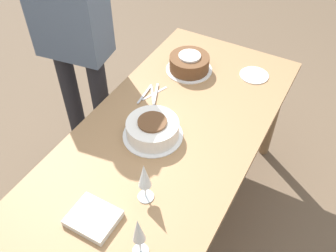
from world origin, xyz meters
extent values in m
plane|color=brown|center=(0.00, 0.00, 0.00)|extent=(12.00, 12.00, 0.00)
cube|color=#9E754C|center=(0.00, 0.00, 0.74)|extent=(1.79, 0.84, 0.03)
cylinder|color=brown|center=(-0.82, -0.35, 0.36)|extent=(0.07, 0.07, 0.73)
cylinder|color=brown|center=(-0.82, 0.35, 0.36)|extent=(0.07, 0.07, 0.73)
cylinder|color=white|center=(0.05, -0.06, 0.76)|extent=(0.29, 0.29, 0.01)
cylinder|color=white|center=(0.05, -0.06, 0.80)|extent=(0.25, 0.25, 0.08)
cylinder|color=brown|center=(0.05, -0.06, 0.85)|extent=(0.14, 0.14, 0.01)
cylinder|color=white|center=(-0.51, -0.14, 0.76)|extent=(0.27, 0.27, 0.01)
cylinder|color=brown|center=(-0.51, -0.14, 0.81)|extent=(0.23, 0.23, 0.09)
cylinder|color=white|center=(-0.51, -0.14, 0.86)|extent=(0.13, 0.13, 0.01)
cylinder|color=silver|center=(0.37, 0.10, 0.76)|extent=(0.07, 0.07, 0.00)
cylinder|color=silver|center=(0.37, 0.10, 0.80)|extent=(0.01, 0.01, 0.08)
cone|color=silver|center=(0.37, 0.10, 0.90)|extent=(0.05, 0.05, 0.12)
cylinder|color=silver|center=(0.58, 0.21, 0.76)|extent=(0.06, 0.06, 0.00)
cylinder|color=silver|center=(0.58, 0.21, 0.81)|extent=(0.01, 0.01, 0.09)
cone|color=silver|center=(0.58, 0.21, 0.91)|extent=(0.05, 0.05, 0.12)
cylinder|color=white|center=(-0.64, 0.21, 0.76)|extent=(0.17, 0.17, 0.01)
cube|color=silver|center=(-0.23, -0.21, 0.76)|extent=(0.16, 0.07, 0.00)
cube|color=silver|center=(-0.21, -0.21, 0.76)|extent=(0.15, 0.11, 0.00)
cube|color=silver|center=(-0.19, -0.25, 0.77)|extent=(0.17, 0.03, 0.00)
cube|color=silver|center=(-0.22, -0.20, 0.77)|extent=(0.16, 0.08, 0.00)
cube|color=silver|center=(0.56, -0.03, 0.77)|extent=(0.16, 0.19, 0.03)
cylinder|color=#232328|center=(-0.22, -0.84, 0.42)|extent=(0.11, 0.11, 0.85)
cylinder|color=#232328|center=(-0.25, -0.63, 0.42)|extent=(0.11, 0.11, 0.85)
camera|label=1|loc=(1.11, 0.61, 2.07)|focal=40.00mm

